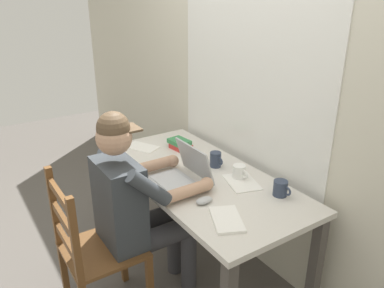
# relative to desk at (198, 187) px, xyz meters

# --- Properties ---
(ground_plane) EXTENTS (8.00, 8.00, 0.00)m
(ground_plane) POSITION_rel_desk_xyz_m (0.00, 0.00, -0.64)
(ground_plane) COLOR #56514C
(back_wall) EXTENTS (6.00, 0.08, 2.60)m
(back_wall) POSITION_rel_desk_xyz_m (-0.00, 0.44, 0.65)
(back_wall) COLOR beige
(back_wall) RESTS_ON ground
(desk) EXTENTS (1.54, 0.73, 0.73)m
(desk) POSITION_rel_desk_xyz_m (0.00, 0.00, 0.00)
(desk) COLOR beige
(desk) RESTS_ON ground
(seated_person) EXTENTS (0.50, 0.60, 1.25)m
(seated_person) POSITION_rel_desk_xyz_m (0.02, -0.44, 0.05)
(seated_person) COLOR #33383D
(seated_person) RESTS_ON ground
(wooden_chair) EXTENTS (0.42, 0.42, 0.94)m
(wooden_chair) POSITION_rel_desk_xyz_m (0.02, -0.72, -0.18)
(wooden_chair) COLOR brown
(wooden_chair) RESTS_ON ground
(laptop) EXTENTS (0.33, 0.30, 0.23)m
(laptop) POSITION_rel_desk_xyz_m (0.04, -0.14, 0.15)
(laptop) COLOR #ADAFB2
(laptop) RESTS_ON desk
(computer_mouse) EXTENTS (0.06, 0.10, 0.03)m
(computer_mouse) POSITION_rel_desk_xyz_m (0.31, -0.17, 0.11)
(computer_mouse) COLOR #ADAFB2
(computer_mouse) RESTS_ON desk
(coffee_mug_white) EXTENTS (0.12, 0.08, 0.09)m
(coffee_mug_white) POSITION_rel_desk_xyz_m (0.19, 0.18, 0.14)
(coffee_mug_white) COLOR white
(coffee_mug_white) RESTS_ON desk
(coffee_mug_dark) EXTENTS (0.11, 0.07, 0.10)m
(coffee_mug_dark) POSITION_rel_desk_xyz_m (-0.03, 0.16, 0.14)
(coffee_mug_dark) COLOR #2D384C
(coffee_mug_dark) RESTS_ON desk
(coffee_mug_spare) EXTENTS (0.12, 0.08, 0.09)m
(coffee_mug_spare) POSITION_rel_desk_xyz_m (0.48, 0.24, 0.14)
(coffee_mug_spare) COLOR #2D384C
(coffee_mug_spare) RESTS_ON desk
(book_stack_main) EXTENTS (0.18, 0.13, 0.07)m
(book_stack_main) POSITION_rel_desk_xyz_m (-0.42, 0.13, 0.13)
(book_stack_main) COLOR #BC332D
(book_stack_main) RESTS_ON desk
(paper_pile_near_laptop) EXTENTS (0.28, 0.24, 0.01)m
(paper_pile_near_laptop) POSITION_rel_desk_xyz_m (0.24, 0.16, 0.10)
(paper_pile_near_laptop) COLOR white
(paper_pile_near_laptop) RESTS_ON desk
(paper_pile_back_corner) EXTENTS (0.27, 0.23, 0.02)m
(paper_pile_back_corner) POSITION_rel_desk_xyz_m (0.51, -0.17, 0.10)
(paper_pile_back_corner) COLOR white
(paper_pile_back_corner) RESTS_ON desk
(paper_pile_side) EXTENTS (0.28, 0.23, 0.00)m
(paper_pile_side) POSITION_rel_desk_xyz_m (-0.60, -0.10, 0.09)
(paper_pile_side) COLOR white
(paper_pile_side) RESTS_ON desk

